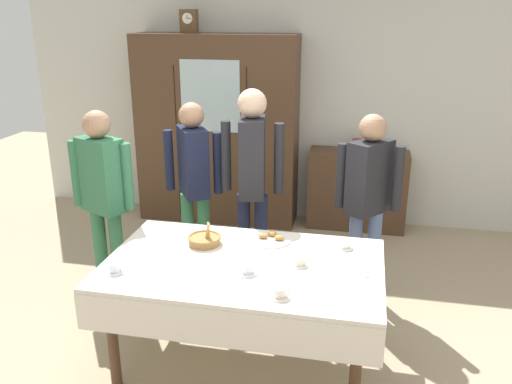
{
  "coord_description": "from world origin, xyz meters",
  "views": [
    {
      "loc": [
        0.72,
        -3.23,
        2.33
      ],
      "look_at": [
        0.0,
        0.2,
        1.12
      ],
      "focal_mm": 37.14,
      "sensor_mm": 36.0,
      "label": 1
    }
  ],
  "objects_px": {
    "tea_cup_mid_left": "(344,244)",
    "bread_basket": "(205,239)",
    "wall_cabinet": "(217,131)",
    "spoon_front_edge": "(177,234)",
    "book_stack": "(360,146)",
    "tea_cup_mid_right": "(115,268)",
    "dining_table": "(242,277)",
    "spoon_center": "(155,259)",
    "mantel_clock": "(189,21)",
    "tea_cup_far_left": "(280,293)",
    "tea_cup_near_right": "(247,269)",
    "person_near_right_end": "(194,175)",
    "bookshelf_low": "(357,190)",
    "person_behind_table_right": "(368,191)",
    "person_behind_table_left": "(103,189)",
    "spoon_mid_right": "(363,276)",
    "tea_cup_near_left": "(299,261)",
    "pastry_plate": "(271,239)",
    "person_by_cabinet": "(252,171)"
  },
  "relations": [
    {
      "from": "spoon_front_edge",
      "to": "person_behind_table_left",
      "type": "distance_m",
      "value": 0.8
    },
    {
      "from": "bookshelf_low",
      "to": "tea_cup_mid_right",
      "type": "bearing_deg",
      "value": -116.21
    },
    {
      "from": "spoon_front_edge",
      "to": "dining_table",
      "type": "bearing_deg",
      "value": -32.41
    },
    {
      "from": "spoon_front_edge",
      "to": "person_behind_table_left",
      "type": "relative_size",
      "value": 0.07
    },
    {
      "from": "spoon_front_edge",
      "to": "person_near_right_end",
      "type": "height_order",
      "value": "person_near_right_end"
    },
    {
      "from": "mantel_clock",
      "to": "tea_cup_near_right",
      "type": "bearing_deg",
      "value": -65.38
    },
    {
      "from": "tea_cup_near_right",
      "to": "bread_basket",
      "type": "bearing_deg",
      "value": 136.91
    },
    {
      "from": "person_by_cabinet",
      "to": "person_near_right_end",
      "type": "relative_size",
      "value": 1.09
    },
    {
      "from": "spoon_front_edge",
      "to": "spoon_center",
      "type": "bearing_deg",
      "value": -90.69
    },
    {
      "from": "book_stack",
      "to": "tea_cup_mid_right",
      "type": "relative_size",
      "value": 1.71
    },
    {
      "from": "person_behind_table_left",
      "to": "spoon_front_edge",
      "type": "bearing_deg",
      "value": -21.64
    },
    {
      "from": "tea_cup_near_left",
      "to": "tea_cup_mid_right",
      "type": "bearing_deg",
      "value": -163.34
    },
    {
      "from": "tea_cup_mid_right",
      "to": "dining_table",
      "type": "bearing_deg",
      "value": 19.33
    },
    {
      "from": "spoon_center",
      "to": "person_behind_table_left",
      "type": "bearing_deg",
      "value": 135.67
    },
    {
      "from": "book_stack",
      "to": "tea_cup_near_right",
      "type": "distance_m",
      "value": 2.82
    },
    {
      "from": "book_stack",
      "to": "spoon_mid_right",
      "type": "distance_m",
      "value": 2.66
    },
    {
      "from": "bread_basket",
      "to": "book_stack",
      "type": "bearing_deg",
      "value": 67.12
    },
    {
      "from": "wall_cabinet",
      "to": "person_near_right_end",
      "type": "height_order",
      "value": "wall_cabinet"
    },
    {
      "from": "bookshelf_low",
      "to": "spoon_mid_right",
      "type": "height_order",
      "value": "bookshelf_low"
    },
    {
      "from": "wall_cabinet",
      "to": "book_stack",
      "type": "height_order",
      "value": "wall_cabinet"
    },
    {
      "from": "wall_cabinet",
      "to": "spoon_mid_right",
      "type": "height_order",
      "value": "wall_cabinet"
    },
    {
      "from": "book_stack",
      "to": "wall_cabinet",
      "type": "bearing_deg",
      "value": -178.16
    },
    {
      "from": "dining_table",
      "to": "book_stack",
      "type": "xyz_separation_m",
      "value": [
        0.68,
        2.64,
        0.27
      ]
    },
    {
      "from": "bookshelf_low",
      "to": "person_behind_table_right",
      "type": "bearing_deg",
      "value": -86.21
    },
    {
      "from": "bread_basket",
      "to": "spoon_front_edge",
      "type": "bearing_deg",
      "value": 155.96
    },
    {
      "from": "tea_cup_mid_right",
      "to": "person_near_right_end",
      "type": "bearing_deg",
      "value": 88.23
    },
    {
      "from": "tea_cup_mid_left",
      "to": "tea_cup_near_left",
      "type": "bearing_deg",
      "value": -130.42
    },
    {
      "from": "wall_cabinet",
      "to": "spoon_front_edge",
      "type": "relative_size",
      "value": 17.54
    },
    {
      "from": "book_stack",
      "to": "tea_cup_far_left",
      "type": "relative_size",
      "value": 1.71
    },
    {
      "from": "bread_basket",
      "to": "person_behind_table_right",
      "type": "xyz_separation_m",
      "value": [
        1.11,
        0.84,
        0.15
      ]
    },
    {
      "from": "spoon_front_edge",
      "to": "person_behind_table_left",
      "type": "xyz_separation_m",
      "value": [
        -0.72,
        0.28,
        0.21
      ]
    },
    {
      "from": "book_stack",
      "to": "person_behind_table_left",
      "type": "height_order",
      "value": "person_behind_table_left"
    },
    {
      "from": "person_behind_table_right",
      "to": "person_by_cabinet",
      "type": "xyz_separation_m",
      "value": [
        -0.94,
        -0.02,
        0.12
      ]
    },
    {
      "from": "pastry_plate",
      "to": "spoon_center",
      "type": "relative_size",
      "value": 2.35
    },
    {
      "from": "tea_cup_near_left",
      "to": "spoon_mid_right",
      "type": "relative_size",
      "value": 1.09
    },
    {
      "from": "book_stack",
      "to": "tea_cup_far_left",
      "type": "xyz_separation_m",
      "value": [
        -0.37,
        -2.99,
        -0.15
      ]
    },
    {
      "from": "tea_cup_far_left",
      "to": "person_behind_table_left",
      "type": "bearing_deg",
      "value": 147.9
    },
    {
      "from": "wall_cabinet",
      "to": "person_behind_table_left",
      "type": "bearing_deg",
      "value": -101.4
    },
    {
      "from": "tea_cup_near_right",
      "to": "pastry_plate",
      "type": "relative_size",
      "value": 0.46
    },
    {
      "from": "bookshelf_low",
      "to": "tea_cup_far_left",
      "type": "height_order",
      "value": "bookshelf_low"
    },
    {
      "from": "tea_cup_far_left",
      "to": "pastry_plate",
      "type": "bearing_deg",
      "value": 104.1
    },
    {
      "from": "dining_table",
      "to": "spoon_center",
      "type": "height_order",
      "value": "spoon_center"
    },
    {
      "from": "tea_cup_mid_left",
      "to": "bread_basket",
      "type": "distance_m",
      "value": 0.97
    },
    {
      "from": "person_behind_table_left",
      "to": "book_stack",
      "type": "bearing_deg",
      "value": 45.37
    },
    {
      "from": "tea_cup_mid_left",
      "to": "spoon_center",
      "type": "xyz_separation_m",
      "value": [
        -1.21,
        -0.44,
        -0.02
      ]
    },
    {
      "from": "bread_basket",
      "to": "spoon_mid_right",
      "type": "relative_size",
      "value": 2.02
    },
    {
      "from": "spoon_front_edge",
      "to": "person_by_cabinet",
      "type": "relative_size",
      "value": 0.07
    },
    {
      "from": "bread_basket",
      "to": "tea_cup_mid_left",
      "type": "bearing_deg",
      "value": 7.89
    },
    {
      "from": "tea_cup_near_right",
      "to": "person_near_right_end",
      "type": "height_order",
      "value": "person_near_right_end"
    },
    {
      "from": "mantel_clock",
      "to": "tea_cup_far_left",
      "type": "bearing_deg",
      "value": -63.25
    }
  ]
}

